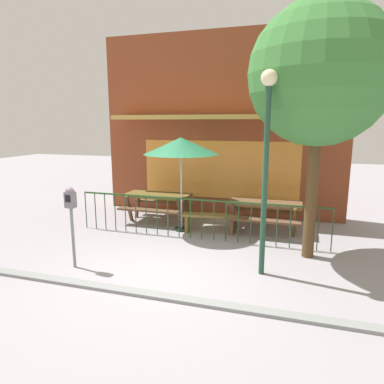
{
  "coord_description": "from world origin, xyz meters",
  "views": [
    {
      "loc": [
        2.22,
        -5.55,
        2.71
      ],
      "look_at": [
        -0.23,
        2.44,
        1.04
      ],
      "focal_mm": 32.47,
      "sensor_mm": 36.0,
      "label": 1
    }
  ],
  "objects_px": {
    "patio_bench": "(210,219)",
    "street_tree": "(320,75)",
    "picnic_table_left": "(158,200)",
    "parking_meter_near": "(71,206)",
    "picnic_table_right": "(265,208)",
    "street_lamp": "(267,144)",
    "patio_umbrella": "(181,146)"
  },
  "relations": [
    {
      "from": "patio_bench",
      "to": "street_tree",
      "type": "bearing_deg",
      "value": -22.08
    },
    {
      "from": "patio_umbrella",
      "to": "street_tree",
      "type": "height_order",
      "value": "street_tree"
    },
    {
      "from": "picnic_table_left",
      "to": "patio_bench",
      "type": "height_order",
      "value": "picnic_table_left"
    },
    {
      "from": "patio_bench",
      "to": "parking_meter_near",
      "type": "bearing_deg",
      "value": -124.78
    },
    {
      "from": "picnic_table_left",
      "to": "parking_meter_near",
      "type": "relative_size",
      "value": 1.16
    },
    {
      "from": "parking_meter_near",
      "to": "street_lamp",
      "type": "distance_m",
      "value": 3.71
    },
    {
      "from": "patio_bench",
      "to": "street_lamp",
      "type": "bearing_deg",
      "value": -54.18
    },
    {
      "from": "parking_meter_near",
      "to": "picnic_table_right",
      "type": "bearing_deg",
      "value": 45.53
    },
    {
      "from": "picnic_table_right",
      "to": "patio_bench",
      "type": "bearing_deg",
      "value": -159.25
    },
    {
      "from": "patio_bench",
      "to": "parking_meter_near",
      "type": "height_order",
      "value": "parking_meter_near"
    },
    {
      "from": "picnic_table_right",
      "to": "street_tree",
      "type": "height_order",
      "value": "street_tree"
    },
    {
      "from": "patio_bench",
      "to": "street_tree",
      "type": "height_order",
      "value": "street_tree"
    },
    {
      "from": "street_tree",
      "to": "street_lamp",
      "type": "xyz_separation_m",
      "value": [
        -0.83,
        -1.13,
        -1.22
      ]
    },
    {
      "from": "parking_meter_near",
      "to": "street_tree",
      "type": "height_order",
      "value": "street_tree"
    },
    {
      "from": "picnic_table_left",
      "to": "patio_umbrella",
      "type": "bearing_deg",
      "value": -33.89
    },
    {
      "from": "patio_umbrella",
      "to": "patio_bench",
      "type": "xyz_separation_m",
      "value": [
        0.75,
        0.0,
        -1.79
      ]
    },
    {
      "from": "picnic_table_right",
      "to": "street_lamp",
      "type": "xyz_separation_m",
      "value": [
        0.2,
        -2.55,
        1.76
      ]
    },
    {
      "from": "picnic_table_left",
      "to": "street_tree",
      "type": "xyz_separation_m",
      "value": [
        3.98,
        -1.55,
        2.97
      ]
    },
    {
      "from": "street_lamp",
      "to": "patio_umbrella",
      "type": "bearing_deg",
      "value": 137.39
    },
    {
      "from": "picnic_table_right",
      "to": "parking_meter_near",
      "type": "bearing_deg",
      "value": -134.47
    },
    {
      "from": "patio_umbrella",
      "to": "street_lamp",
      "type": "xyz_separation_m",
      "value": [
        2.24,
        -2.06,
        0.22
      ]
    },
    {
      "from": "patio_bench",
      "to": "street_tree",
      "type": "distance_m",
      "value": 4.09
    },
    {
      "from": "patio_umbrella",
      "to": "parking_meter_near",
      "type": "bearing_deg",
      "value": -113.21
    },
    {
      "from": "parking_meter_near",
      "to": "street_tree",
      "type": "relative_size",
      "value": 0.31
    },
    {
      "from": "street_lamp",
      "to": "parking_meter_near",
      "type": "bearing_deg",
      "value": -167.73
    },
    {
      "from": "picnic_table_right",
      "to": "patio_umbrella",
      "type": "xyz_separation_m",
      "value": [
        -2.04,
        -0.49,
        1.53
      ]
    },
    {
      "from": "picnic_table_right",
      "to": "patio_bench",
      "type": "relative_size",
      "value": 1.27
    },
    {
      "from": "parking_meter_near",
      "to": "patio_bench",
      "type": "bearing_deg",
      "value": 55.22
    },
    {
      "from": "picnic_table_left",
      "to": "picnic_table_right",
      "type": "height_order",
      "value": "same"
    },
    {
      "from": "picnic_table_left",
      "to": "picnic_table_right",
      "type": "bearing_deg",
      "value": -2.32
    },
    {
      "from": "picnic_table_right",
      "to": "patio_umbrella",
      "type": "relative_size",
      "value": 0.77
    },
    {
      "from": "patio_umbrella",
      "to": "picnic_table_right",
      "type": "bearing_deg",
      "value": 13.57
    }
  ]
}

